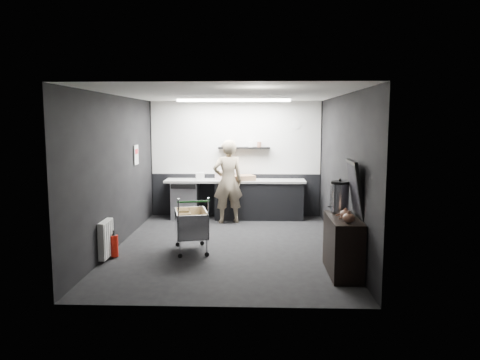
{
  "coord_description": "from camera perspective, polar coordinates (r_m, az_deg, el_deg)",
  "views": [
    {
      "loc": [
        0.49,
        -8.19,
        2.26
      ],
      "look_at": [
        0.19,
        0.4,
        1.16
      ],
      "focal_mm": 35.0,
      "sensor_mm": 36.0,
      "label": 1
    }
  ],
  "objects": [
    {
      "name": "person",
      "position": [
        10.27,
        -1.49,
        -0.2
      ],
      "size": [
        0.77,
        0.61,
        1.83
      ],
      "primitive_type": "imported",
      "rotation": [
        0.0,
        0.0,
        3.44
      ],
      "color": "beige",
      "rests_on": "floor"
    },
    {
      "name": "ceiling",
      "position": [
        8.21,
        -1.42,
        10.39
      ],
      "size": [
        5.5,
        5.5,
        0.0
      ],
      "primitive_type": "plane",
      "rotation": [
        3.14,
        0.0,
        0.0
      ],
      "color": "white",
      "rests_on": "wall_back"
    },
    {
      "name": "kitchen_wall_panel",
      "position": [
        10.94,
        -0.54,
        5.18
      ],
      "size": [
        3.95,
        0.02,
        1.7
      ],
      "primitive_type": "cube",
      "color": "silver",
      "rests_on": "wall_back"
    },
    {
      "name": "shopping_cart",
      "position": [
        8.13,
        -5.98,
        -5.52
      ],
      "size": [
        0.7,
        0.99,
        0.97
      ],
      "color": "silver",
      "rests_on": "floor"
    },
    {
      "name": "ceiling_strip",
      "position": [
        10.06,
        -0.77,
        9.66
      ],
      "size": [
        2.4,
        0.2,
        0.04
      ],
      "primitive_type": "cube",
      "color": "white",
      "rests_on": "ceiling"
    },
    {
      "name": "radiator",
      "position": [
        7.92,
        -16.04,
        -6.93
      ],
      "size": [
        0.1,
        0.5,
        0.6
      ],
      "primitive_type": "cube",
      "color": "white",
      "rests_on": "wall_left"
    },
    {
      "name": "poster_red_band",
      "position": [
        9.82,
        -12.53,
        3.42
      ],
      "size": [
        0.02,
        0.22,
        0.1
      ],
      "primitive_type": "cube",
      "color": "red",
      "rests_on": "poster"
    },
    {
      "name": "floor",
      "position": [
        8.51,
        -1.36,
        -8.08
      ],
      "size": [
        5.5,
        5.5,
        0.0
      ],
      "primitive_type": "plane",
      "color": "black",
      "rests_on": "ground"
    },
    {
      "name": "floating_shelf",
      "position": [
        10.83,
        0.5,
        3.94
      ],
      "size": [
        1.2,
        0.22,
        0.04
      ],
      "primitive_type": "cube",
      "color": "black",
      "rests_on": "wall_back"
    },
    {
      "name": "pink_tub",
      "position": [
        10.72,
        -2.54,
        0.58
      ],
      "size": [
        0.2,
        0.2,
        0.2
      ],
      "primitive_type": "cylinder",
      "color": "#F7D6D7",
      "rests_on": "prep_counter"
    },
    {
      "name": "wall_front",
      "position": [
        5.53,
        -3.09,
        -2.15
      ],
      "size": [
        5.5,
        0.0,
        5.5
      ],
      "primitive_type": "plane",
      "rotation": [
        -1.57,
        0.0,
        0.0
      ],
      "color": "black",
      "rests_on": "floor"
    },
    {
      "name": "prep_counter",
      "position": [
        10.77,
        0.12,
        -2.31
      ],
      "size": [
        3.2,
        0.61,
        0.9
      ],
      "color": "black",
      "rests_on": "floor"
    },
    {
      "name": "wall_clock",
      "position": [
        10.95,
        6.85,
        6.7
      ],
      "size": [
        0.2,
        0.03,
        0.2
      ],
      "primitive_type": "cylinder",
      "rotation": [
        1.57,
        0.0,
        0.0
      ],
      "color": "white",
      "rests_on": "wall_back"
    },
    {
      "name": "poster",
      "position": [
        9.83,
        -12.55,
        3.01
      ],
      "size": [
        0.02,
        0.3,
        0.4
      ],
      "primitive_type": "cube",
      "color": "silver",
      "rests_on": "wall_left"
    },
    {
      "name": "fire_extinguisher",
      "position": [
        8.05,
        -15.09,
        -7.67
      ],
      "size": [
        0.13,
        0.13,
        0.44
      ],
      "color": "red",
      "rests_on": "floor"
    },
    {
      "name": "sideboard",
      "position": [
        7.12,
        12.49,
        -6.85
      ],
      "size": [
        0.48,
        1.12,
        1.68
      ],
      "color": "black",
      "rests_on": "floor"
    },
    {
      "name": "dado_panel",
      "position": [
        11.07,
        -0.53,
        -1.82
      ],
      "size": [
        3.95,
        0.02,
        1.0
      ],
      "primitive_type": "cube",
      "color": "black",
      "rests_on": "wall_back"
    },
    {
      "name": "cardboard_box",
      "position": [
        10.64,
        0.17,
        0.29
      ],
      "size": [
        0.67,
        0.58,
        0.11
      ],
      "primitive_type": "cube",
      "rotation": [
        0.0,
        0.0,
        0.31
      ],
      "color": "#A17856",
      "rests_on": "prep_counter"
    },
    {
      "name": "wall_right",
      "position": [
        8.37,
        12.4,
        0.91
      ],
      "size": [
        0.0,
        5.5,
        5.5
      ],
      "primitive_type": "plane",
      "rotation": [
        1.57,
        0.0,
        -1.57
      ],
      "color": "black",
      "rests_on": "floor"
    },
    {
      "name": "wall_left",
      "position": [
        8.61,
        -14.81,
        1.01
      ],
      "size": [
        0.0,
        5.5,
        5.5
      ],
      "primitive_type": "plane",
      "rotation": [
        1.57,
        0.0,
        1.57
      ],
      "color": "black",
      "rests_on": "floor"
    },
    {
      "name": "wall_back",
      "position": [
        10.99,
        -0.53,
        2.57
      ],
      "size": [
        5.5,
        0.0,
        5.5
      ],
      "primitive_type": "plane",
      "rotation": [
        1.57,
        0.0,
        0.0
      ],
      "color": "black",
      "rests_on": "floor"
    },
    {
      "name": "white_container",
      "position": [
        10.71,
        -4.89,
        0.45
      ],
      "size": [
        0.21,
        0.18,
        0.17
      ],
      "primitive_type": "cube",
      "rotation": [
        0.0,
        0.0,
        0.21
      ],
      "color": "white",
      "rests_on": "prep_counter"
    }
  ]
}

